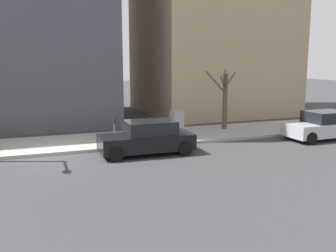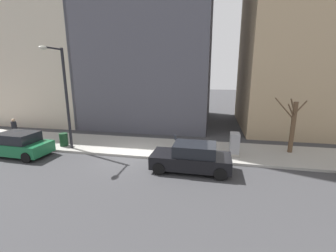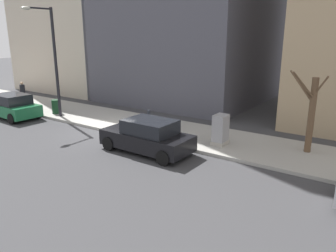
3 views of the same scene
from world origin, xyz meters
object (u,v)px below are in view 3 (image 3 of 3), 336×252
object	(u,v)px
streetlamp	(51,54)
trash_bin	(56,107)
pedestrian_near_meter	(23,92)
utility_box	(220,130)
parked_car_green	(12,106)
parking_meter	(149,120)
parked_car_black	(148,136)
bare_tree	(311,112)

from	to	relation	value
streetlamp	trash_bin	xyz separation A→B (m)	(0.62, 0.83, -3.42)
trash_bin	pedestrian_near_meter	xyz separation A→B (m)	(0.48, 4.46, 0.49)
utility_box	pedestrian_near_meter	world-z (taller)	pedestrian_near_meter
parked_car_green	trash_bin	xyz separation A→B (m)	(1.94, -1.89, -0.14)
parking_meter	pedestrian_near_meter	size ratio (longest dim) A/B	0.81
parked_car_black	pedestrian_near_meter	distance (m)	13.85
parked_car_green	parking_meter	distance (m)	10.01
parked_car_black	pedestrian_near_meter	xyz separation A→B (m)	(2.51, 13.62, 0.35)
parked_car_black	trash_bin	distance (m)	9.38
pedestrian_near_meter	utility_box	bearing A→B (deg)	111.15
parked_car_green	bare_tree	world-z (taller)	bare_tree
trash_bin	parking_meter	bearing A→B (deg)	-93.22
streetlamp	trash_bin	size ratio (longest dim) A/B	7.22
utility_box	trash_bin	bearing A→B (deg)	91.98
utility_box	streetlamp	bearing A→B (deg)	95.42
utility_box	bare_tree	distance (m)	3.94
parked_car_black	utility_box	xyz separation A→B (m)	(2.43, -2.40, 0.11)
parking_meter	pedestrian_near_meter	distance (m)	12.50
parked_car_green	utility_box	distance (m)	13.65
parked_car_black	parking_meter	xyz separation A→B (m)	(1.58, 1.16, 0.24)
parked_car_green	utility_box	bearing A→B (deg)	-77.89
parked_car_black	utility_box	bearing A→B (deg)	-44.05
parking_meter	pedestrian_near_meter	world-z (taller)	pedestrian_near_meter
parked_car_black	utility_box	size ratio (longest dim) A/B	2.95
utility_box	pedestrian_near_meter	distance (m)	16.02
utility_box	bare_tree	bearing A→B (deg)	-70.31
streetlamp	bare_tree	xyz separation A→B (m)	(2.29, -14.30, -2.08)
streetlamp	pedestrian_near_meter	xyz separation A→B (m)	(1.10, 5.29, -2.93)
utility_box	pedestrian_near_meter	xyz separation A→B (m)	(0.08, 16.02, 0.24)
parked_car_black	trash_bin	bearing A→B (deg)	78.10
bare_tree	utility_box	bearing A→B (deg)	109.69
streetlamp	parked_car_green	bearing A→B (deg)	115.93
parked_car_green	parking_meter	bearing A→B (deg)	-79.20
parking_meter	streetlamp	xyz separation A→B (m)	(-0.17, 7.17, 3.04)
parked_car_black	bare_tree	world-z (taller)	bare_tree
utility_box	pedestrian_near_meter	bearing A→B (deg)	89.71
parking_meter	utility_box	bearing A→B (deg)	-76.54
parking_meter	streetlamp	distance (m)	7.79
parked_car_green	parking_meter	world-z (taller)	parked_car_green
parked_car_green	parked_car_black	bearing A→B (deg)	-88.21
bare_tree	pedestrian_near_meter	size ratio (longest dim) A/B	2.16
parked_car_green	streetlamp	xyz separation A→B (m)	(1.32, -2.72, 3.28)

